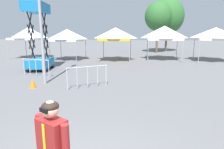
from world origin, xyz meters
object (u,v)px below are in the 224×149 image
Objects in this scene: crowd_barrier_mid_lot at (36,64)px; crowd_barrier_by_lift at (87,73)px; canopy_tent_right_of_center at (67,35)px; canopy_tent_center at (164,33)px; tree_behind_tents_left at (158,16)px; canopy_tent_behind_center at (28,34)px; scissor_lift at (39,51)px; tree_behind_tents_center at (168,16)px; canopy_tent_behind_right at (115,34)px; traffic_cone_near_barrier at (33,83)px; canopy_tent_far_right at (215,34)px.

crowd_barrier_mid_lot is 4.40m from crowd_barrier_by_lift.
canopy_tent_right_of_center is 9.54m from canopy_tent_center.
tree_behind_tents_left is 3.82× the size of crowd_barrier_by_lift.
scissor_lift is at bearing -52.81° from canopy_tent_behind_center.
canopy_tent_center is 9.44m from tree_behind_tents_center.
canopy_tent_center reaches higher than canopy_tent_behind_center.
canopy_tent_behind_center is 1.02× the size of canopy_tent_behind_right.
crowd_barrier_by_lift is 2.76m from traffic_cone_near_barrier.
scissor_lift is 2.21m from crowd_barrier_mid_lot.
canopy_tent_behind_right is at bearing 75.79° from traffic_cone_near_barrier.
crowd_barrier_mid_lot reaches higher than traffic_cone_near_barrier.
crowd_barrier_by_lift is (4.74, -3.94, -0.61)m from scissor_lift.
scissor_lift is 2.27× the size of crowd_barrier_mid_lot.
canopy_tent_far_right is at bearing -70.12° from tree_behind_tents_center.
crowd_barrier_mid_lot is at bearing -132.07° from canopy_tent_center.
canopy_tent_right_of_center reaches higher than crowd_barrier_by_lift.
tree_behind_tents_center is at bearing 83.21° from canopy_tent_center.
tree_behind_tents_left is 3.22× the size of crowd_barrier_mid_lot.
traffic_cone_near_barrier is (6.75, -10.58, -2.34)m from canopy_tent_behind_center.
canopy_tent_right_of_center reaches higher than traffic_cone_near_barrier.
canopy_tent_behind_center is at bearing -177.85° from canopy_tent_far_right.
canopy_tent_behind_right is 0.47× the size of tree_behind_tents_left.
scissor_lift is at bearing -141.40° from canopy_tent_center.
canopy_tent_right_of_center is 10.27m from traffic_cone_near_barrier.
canopy_tent_far_right is at bearing -56.14° from tree_behind_tents_left.
canopy_tent_right_of_center is 13.96m from canopy_tent_far_right.
tree_behind_tents_left reaches higher than canopy_tent_behind_center.
canopy_tent_right_of_center is 0.45× the size of tree_behind_tents_left.
canopy_tent_behind_center is 9.32m from canopy_tent_behind_right.
canopy_tent_far_right is 10.47m from tree_behind_tents_center.
canopy_tent_far_right is (18.48, 0.69, -0.01)m from canopy_tent_behind_center.
canopy_tent_center is at bearing 38.60° from scissor_lift.
crowd_barrier_mid_lot is at bearing -117.29° from tree_behind_tents_center.
tree_behind_tents_left is (-0.33, 6.77, 2.09)m from canopy_tent_center.
scissor_lift is at bearing -88.99° from canopy_tent_right_of_center.
canopy_tent_far_right reaches higher than crowd_barrier_mid_lot.
tree_behind_tents_center reaches higher than crowd_barrier_mid_lot.
canopy_tent_behind_right reaches higher than traffic_cone_near_barrier.
canopy_tent_right_of_center is 0.96× the size of canopy_tent_behind_right.
canopy_tent_behind_right is at bearing -172.65° from canopy_tent_far_right.
tree_behind_tents_left is 20.27m from traffic_cone_near_barrier.
crowd_barrier_by_lift is (9.43, -10.12, -1.82)m from canopy_tent_behind_center.
traffic_cone_near_barrier is at bearing -110.25° from tree_behind_tents_left.
canopy_tent_center is (13.93, 1.20, 0.06)m from canopy_tent_behind_center.
scissor_lift is 0.63× the size of tree_behind_tents_center.
tree_behind_tents_center is 1.12× the size of tree_behind_tents_left.
tree_behind_tents_center is at bearing 109.88° from canopy_tent_far_right.
canopy_tent_behind_center is 0.48× the size of tree_behind_tents_left.
tree_behind_tents_center is 4.27× the size of crowd_barrier_by_lift.
tree_behind_tents_left reaches higher than canopy_tent_right_of_center.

